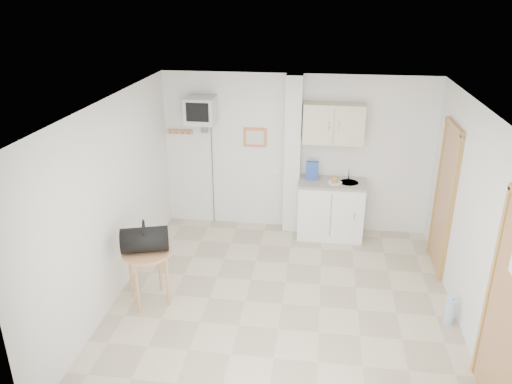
# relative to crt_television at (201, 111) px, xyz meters

# --- Properties ---
(ground) EXTENTS (4.50, 4.50, 0.00)m
(ground) POSITION_rel_crt_television_xyz_m (1.45, -2.02, -1.94)
(ground) COLOR #C2B698
(ground) RESTS_ON ground
(room_envelope) EXTENTS (4.24, 4.54, 2.55)m
(room_envelope) POSITION_rel_crt_television_xyz_m (1.69, -1.93, -0.40)
(room_envelope) COLOR white
(room_envelope) RESTS_ON ground
(kitchenette) EXTENTS (1.03, 0.58, 2.10)m
(kitchenette) POSITION_rel_crt_television_xyz_m (2.02, -0.02, -1.13)
(kitchenette) COLOR white
(kitchenette) RESTS_ON ground
(crt_television) EXTENTS (0.44, 0.45, 2.15)m
(crt_television) POSITION_rel_crt_television_xyz_m (0.00, 0.00, 0.00)
(crt_television) COLOR slate
(crt_television) RESTS_ON ground
(round_table) EXTENTS (0.60, 0.60, 0.71)m
(round_table) POSITION_rel_crt_television_xyz_m (-0.20, -2.18, -1.33)
(round_table) COLOR #BB7C46
(round_table) RESTS_ON ground
(duffel_bag) EXTENTS (0.62, 0.46, 0.42)m
(duffel_bag) POSITION_rel_crt_television_xyz_m (-0.21, -2.17, -1.07)
(duffel_bag) COLOR black
(duffel_bag) RESTS_ON round_table
(water_bottle) EXTENTS (0.12, 0.12, 0.35)m
(water_bottle) POSITION_rel_crt_television_xyz_m (3.43, -2.13, -1.78)
(water_bottle) COLOR #A0C0DD
(water_bottle) RESTS_ON ground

